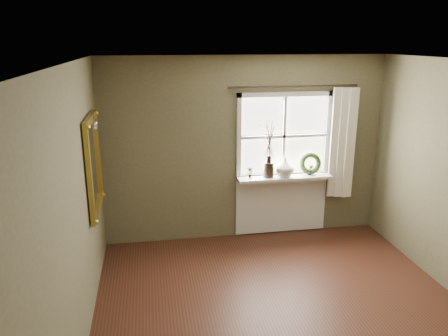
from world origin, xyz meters
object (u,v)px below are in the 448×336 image
dark_jug (269,170)px  cream_vase (285,167)px  gilt_mirror (94,164)px  wreath (310,166)px

dark_jug → cream_vase: size_ratio=0.77×
cream_vase → gilt_mirror: gilt_mirror is taller
wreath → gilt_mirror: size_ratio=0.29×
cream_vase → gilt_mirror: (-2.51, -0.76, 0.37)m
wreath → gilt_mirror: gilt_mirror is taller
dark_jug → cream_vase: bearing=0.0°
dark_jug → cream_vase: 0.24m
dark_jug → gilt_mirror: 2.43m
gilt_mirror → dark_jug: bearing=18.4°
dark_jug → cream_vase: cream_vase is taller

